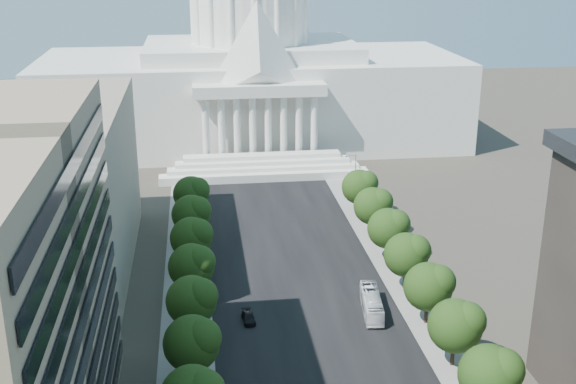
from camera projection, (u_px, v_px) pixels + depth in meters
name	position (u px, v px, depth m)	size (l,w,h in m)	color
road_asphalt	(296.00, 278.00, 127.16)	(30.00, 260.00, 0.01)	black
sidewalk_left	(187.00, 285.00, 124.87)	(8.00, 260.00, 0.02)	gray
sidewalk_right	(400.00, 272.00, 129.45)	(8.00, 260.00, 0.02)	gray
capitol	(251.00, 73.00, 209.50)	(120.00, 56.00, 73.00)	white
office_block_left_far	(16.00, 191.00, 125.82)	(38.00, 52.00, 30.00)	gray
tree_l_e	(194.00, 342.00, 94.62)	(7.79, 7.60, 9.97)	#33261C
tree_l_f	(194.00, 300.00, 105.87)	(7.79, 7.60, 9.97)	#33261C
tree_l_g	(193.00, 265.00, 117.11)	(7.79, 7.60, 9.97)	#33261C
tree_l_h	(193.00, 237.00, 128.35)	(7.79, 7.60, 9.97)	#33261C
tree_l_i	(193.00, 213.00, 139.60)	(7.79, 7.60, 9.97)	#33261C
tree_l_j	(193.00, 193.00, 150.84)	(7.79, 7.60, 9.97)	#33261C
tree_r_d	(492.00, 374.00, 87.72)	(7.79, 7.60, 9.97)	#33261C
tree_r_e	(458.00, 324.00, 98.96)	(7.79, 7.60, 9.97)	#33261C
tree_r_f	(431.00, 285.00, 110.20)	(7.79, 7.60, 9.97)	#33261C
tree_r_g	(408.00, 254.00, 121.45)	(7.79, 7.60, 9.97)	#33261C
tree_r_h	(390.00, 227.00, 132.69)	(7.79, 7.60, 9.97)	#33261C
tree_r_i	(374.00, 205.00, 143.93)	(7.79, 7.60, 9.97)	#33261C
tree_r_j	(361.00, 186.00, 155.18)	(7.79, 7.60, 9.97)	#33261C
streetlight_c	(468.00, 327.00, 99.54)	(2.61, 0.44, 9.00)	gray
streetlight_d	(415.00, 254.00, 122.96)	(2.61, 0.44, 9.00)	gray
streetlight_e	(379.00, 204.00, 146.39)	(2.61, 0.44, 9.00)	gray
streetlight_f	(353.00, 168.00, 169.81)	(2.61, 0.44, 9.00)	gray
car_dark_b	(248.00, 318.00, 112.53)	(1.79, 4.40, 1.28)	black
city_bus	(371.00, 303.00, 115.00)	(2.71, 11.57, 3.22)	white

